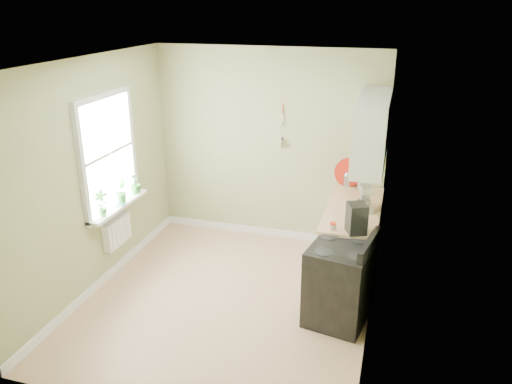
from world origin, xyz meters
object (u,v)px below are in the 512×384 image
(kettle, at_px, (347,179))
(coffee_maker, at_px, (356,219))
(stand_mixer, at_px, (364,198))
(stove, at_px, (340,282))

(kettle, xyz_separation_m, coffee_maker, (0.26, -1.42, 0.06))
(kettle, bearing_deg, stand_mixer, -68.73)
(stand_mixer, xyz_separation_m, kettle, (-0.29, 0.75, -0.05))
(stand_mixer, height_order, kettle, stand_mixer)
(coffee_maker, bearing_deg, kettle, 100.44)
(stove, relative_size, coffee_maker, 3.01)
(stove, bearing_deg, kettle, 95.42)
(stove, relative_size, kettle, 5.00)
(stand_mixer, height_order, coffee_maker, stand_mixer)
(stove, height_order, coffee_maker, coffee_maker)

